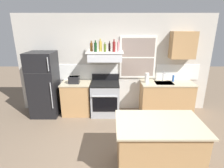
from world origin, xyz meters
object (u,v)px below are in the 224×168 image
bottle_rose_pink (118,47)px  stove_range (105,98)px  paper_towel_roll (146,78)px  bottle_dark_green_wine (95,47)px  bottle_champagne_gold_foil (100,46)px  bottle_olive_oil_square (104,48)px  refrigerator (43,85)px  bottle_amber_wine (91,47)px  kitchen_island (157,146)px  toaster (73,80)px  bottle_balsamic_dark (109,47)px  dish_soap_bottle (173,78)px  bottle_red_label_wine (113,47)px

bottle_rose_pink → stove_range: bearing=-162.3°
stove_range → paper_towel_roll: size_ratio=4.04×
bottle_dark_green_wine → bottle_champagne_gold_foil: size_ratio=0.89×
bottle_olive_oil_square → paper_towel_roll: bearing=-0.4°
refrigerator → bottle_amber_wine: bearing=7.2°
kitchen_island → stove_range: bearing=114.7°
paper_towel_roll → bottle_amber_wine: bearing=176.0°
bottle_amber_wine → bottle_dark_green_wine: size_ratio=0.94×
toaster → bottle_balsamic_dark: bottle_balsamic_dark is taller
paper_towel_roll → dish_soap_bottle: 0.76m
stove_range → bottle_rose_pink: size_ratio=3.71×
refrigerator → bottle_dark_green_wine: (1.41, 0.06, 0.99)m
bottle_amber_wine → kitchen_island: 2.92m
refrigerator → bottle_rose_pink: bearing=3.9°
refrigerator → bottle_champagne_gold_foil: 1.84m
bottle_red_label_wine → dish_soap_bottle: bearing=3.1°
bottle_dark_green_wine → kitchen_island: bearing=-60.6°
stove_range → bottle_olive_oil_square: 1.38m
bottle_balsamic_dark → bottle_olive_oil_square: bearing=-136.6°
bottle_champagne_gold_foil → paper_towel_roll: (1.24, -0.08, -0.84)m
bottle_champagne_gold_foil → bottle_rose_pink: 0.47m
bottle_amber_wine → bottle_olive_oil_square: bearing=-14.9°
bottle_dark_green_wine → bottle_olive_oil_square: bottle_dark_green_wine is taller
bottle_champagne_gold_foil → bottle_olive_oil_square: bottle_champagne_gold_foil is taller
bottle_rose_pink → kitchen_island: size_ratio=0.21×
bottle_champagne_gold_foil → kitchen_island: 2.82m
bottle_amber_wine → paper_towel_roll: bottle_amber_wine is taller
refrigerator → bottle_amber_wine: size_ratio=6.42×
bottle_amber_wine → bottle_red_label_wine: bearing=-8.9°
bottle_balsamic_dark → bottle_red_label_wine: bearing=-41.7°
toaster → bottle_balsamic_dark: size_ratio=1.16×
bottle_olive_oil_square → kitchen_island: size_ratio=0.17×
bottle_dark_green_wine → bottle_rose_pink: bearing=7.1°
bottle_dark_green_wine → dish_soap_bottle: (2.12, 0.10, -0.87)m
bottle_red_label_wine → bottle_balsamic_dark: bearing=138.3°
stove_range → bottle_champagne_gold_foil: (-0.12, 0.12, 1.42)m
bottle_champagne_gold_foil → kitchen_island: size_ratio=0.23×
refrigerator → stove_range: refrigerator is taller
toaster → bottle_olive_oil_square: bearing=4.0°
refrigerator → kitchen_island: refrigerator is taller
bottle_dark_green_wine → bottle_olive_oil_square: size_ratio=1.21×
stove_range → bottle_champagne_gold_foil: bearing=134.4°
bottle_amber_wine → paper_towel_roll: size_ratio=1.01×
bottle_amber_wine → dish_soap_bottle: size_ratio=1.51×
bottle_champagne_gold_foil → kitchen_island: (1.07, -2.19, -1.42)m
bottle_red_label_wine → stove_range: bearing=-168.6°
bottle_olive_oil_square → bottle_red_label_wine: bearing=0.6°
bottle_rose_pink → bottle_olive_oil_square: bearing=-169.0°
bottle_dark_green_wine → bottle_rose_pink: bottle_rose_pink is taller
bottle_red_label_wine → paper_towel_roll: (0.89, -0.01, -0.83)m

